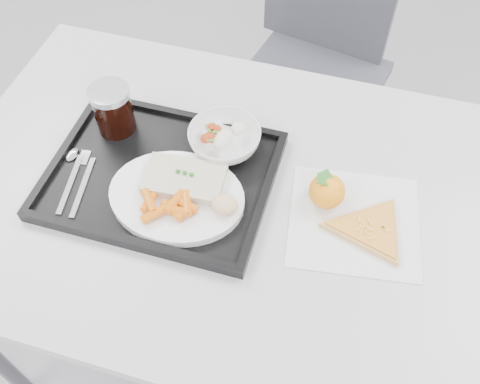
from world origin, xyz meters
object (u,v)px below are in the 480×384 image
salad_bowl (225,139)px  pizza_slice (370,229)px  table (234,211)px  tangerine (327,191)px  tray (161,176)px  dinner_plate (177,197)px  chair (317,47)px  cola_glass (113,109)px

salad_bowl → pizza_slice: (0.33, -0.12, -0.03)m
pizza_slice → table: bearing=176.4°
tangerine → tray: bearing=-173.5°
dinner_plate → pizza_slice: dinner_plate is taller
salad_bowl → tangerine: (0.23, -0.07, -0.00)m
salad_bowl → tangerine: tangerine is taller
tray → pizza_slice: size_ratio=1.98×
tangerine → dinner_plate: bearing=-162.7°
chair → cola_glass: 0.81m
table → tray: (-0.15, -0.01, 0.08)m
tangerine → pizza_slice: bearing=-25.9°
tray → pizza_slice: bearing=-1.1°
dinner_plate → salad_bowl: (0.05, 0.16, 0.01)m
table → pizza_slice: size_ratio=5.27×
table → tray: 0.17m
table → pizza_slice: (0.28, -0.02, 0.08)m
table → salad_bowl: size_ratio=7.89×
table → chair: chair is taller
dinner_plate → tangerine: 0.29m
chair → pizza_slice: size_ratio=4.08×
chair → dinner_plate: bearing=-99.7°
cola_glass → chair: bearing=63.8°
cola_glass → dinner_plate: bearing=-37.2°
chair → dinner_plate: chair is taller
chair → tangerine: chair is taller
chair → tray: chair is taller
tray → tangerine: bearing=6.5°
dinner_plate → tangerine: (0.28, 0.09, 0.01)m
chair → tangerine: bearing=-79.3°
cola_glass → tangerine: size_ratio=1.18×
salad_bowl → pizza_slice: bearing=-19.7°
dinner_plate → table: bearing=30.7°
table → chair: bearing=86.8°
tray → tangerine: (0.33, 0.04, 0.03)m
chair → pizza_slice: chair is taller
tangerine → pizza_slice: tangerine is taller
chair → cola_glass: (-0.33, -0.68, 0.28)m
pizza_slice → chair: bearing=106.7°
dinner_plate → pizza_slice: size_ratio=1.19×
table → salad_bowl: (-0.05, 0.10, 0.11)m
table → tangerine: bearing=9.1°
cola_glass → tangerine: bearing=-7.1°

